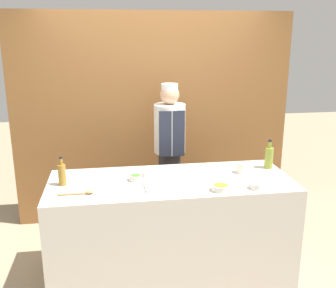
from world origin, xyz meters
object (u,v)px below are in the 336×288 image
Objects in this scene: sauce_bowl_purple at (257,186)px; wooden_spoon at (82,193)px; cup_cream at (241,168)px; sauce_bowl_green at (136,177)px; sauce_bowl_yellow at (221,187)px; cutting_board at (166,186)px; chef_center at (170,153)px; bottle_vinegar at (62,174)px; bottle_oil at (269,157)px; sauce_bowl_orange at (149,173)px.

sauce_bowl_purple is 0.42× the size of wooden_spoon.
cup_cream is at bearing 90.26° from sauce_bowl_purple.
cup_cream reaches higher than sauce_bowl_green.
wooden_spoon is at bearing 175.50° from sauce_bowl_yellow.
sauce_bowl_purple reaches higher than cutting_board.
wooden_spoon is (-1.42, 0.09, -0.01)m from sauce_bowl_purple.
wooden_spoon is 0.17× the size of chef_center.
sauce_bowl_yellow is 0.49m from cup_cream.
cutting_board is at bearing -41.58° from sauce_bowl_green.
bottle_vinegar reaches higher than sauce_bowl_purple.
sauce_bowl_yellow is at bearing -13.91° from bottle_vinegar.
cutting_board is 3.52× the size of cup_cream.
bottle_oil is (0.60, 0.47, 0.08)m from sauce_bowl_yellow.
sauce_bowl_yellow is 0.31m from sauce_bowl_purple.
sauce_bowl_purple is at bearing -27.11° from sauce_bowl_orange.
sauce_bowl_green is at bearing -177.53° from cup_cream.
sauce_bowl_purple is at bearing -3.71° from wooden_spoon.
sauce_bowl_purple is 0.57m from bottle_oil.
sauce_bowl_green is 1.03m from sauce_bowl_purple.
wooden_spoon is (-1.11, 0.09, -0.01)m from sauce_bowl_yellow.
sauce_bowl_yellow and sauce_bowl_green have the same top height.
wooden_spoon is (-0.57, -0.34, -0.01)m from sauce_bowl_orange.
cup_cream is at bearing 51.27° from sauce_bowl_yellow.
sauce_bowl_purple is 0.07× the size of chef_center.
bottle_vinegar is at bearing -171.56° from sauce_bowl_orange.
bottle_vinegar is (-0.74, -0.11, 0.07)m from sauce_bowl_orange.
cup_cream is (0.30, 0.38, 0.02)m from sauce_bowl_yellow.
sauce_bowl_orange is 1.06× the size of sauce_bowl_purple.
chef_center is (0.30, 0.71, -0.04)m from sauce_bowl_orange.
cup_cream is at bearing 2.47° from sauce_bowl_green.
bottle_vinegar is 0.30m from wooden_spoon.
sauce_bowl_yellow is at bearing -16.40° from cutting_board.
sauce_bowl_yellow reaches higher than sauce_bowl_orange.
chef_center is (0.43, 0.81, -0.05)m from sauce_bowl_green.
bottle_vinegar reaches higher than sauce_bowl_orange.
sauce_bowl_orange is 0.78m from chef_center.
bottle_oil reaches higher than sauce_bowl_purple.
sauce_bowl_purple is at bearing -11.47° from bottle_vinegar.
sauce_bowl_green is at bearing 138.42° from cutting_board.
sauce_bowl_yellow is at bearing 179.17° from sauce_bowl_purple.
sauce_bowl_green is 0.62m from bottle_vinegar.
sauce_bowl_green is at bearing 153.24° from sauce_bowl_yellow.
sauce_bowl_purple reaches higher than sauce_bowl_orange.
cup_cream is (0.97, 0.04, 0.02)m from sauce_bowl_green.
sauce_bowl_green is 0.41× the size of bottle_oil.
sauce_bowl_purple is at bearing -122.10° from bottle_oil.
bottle_vinegar is at bearing -177.82° from cup_cream.
wooden_spoon is at bearing -129.53° from chef_center.
sauce_bowl_purple is (0.97, -0.34, -0.00)m from sauce_bowl_green.
sauce_bowl_orange is at bearing 152.89° from sauce_bowl_purple.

